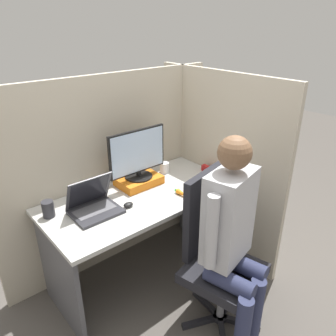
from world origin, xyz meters
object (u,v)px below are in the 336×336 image
coffee_mug (164,167)px  person (233,230)px  stapler (208,169)px  paper_box (139,181)px  office_chair (215,251)px  carrot_toy (183,194)px  laptop (94,206)px  pen_cup (48,209)px  monitor (138,154)px

coffee_mug → person: bearing=-105.7°
coffee_mug → stapler: bearing=-40.5°
paper_box → office_chair: (0.06, -0.76, -0.25)m
paper_box → carrot_toy: paper_box is taller
office_chair → paper_box: bearing=94.5°
laptop → pen_cup: bearing=150.5°
paper_box → pen_cup: (-0.72, 0.01, 0.02)m
coffee_mug → office_chair: bearing=-106.3°
laptop → person: size_ratio=0.23×
carrot_toy → office_chair: bearing=-99.8°
stapler → carrot_toy: stapler is taller
stapler → office_chair: size_ratio=0.12×
laptop → coffee_mug: bearing=12.7°
office_chair → coffee_mug: office_chair is taller
stapler → pen_cup: (-1.30, 0.21, 0.03)m
paper_box → carrot_toy: bearing=-70.5°
office_chair → pen_cup: bearing=135.3°
stapler → coffee_mug: (-0.28, 0.24, 0.02)m
monitor → office_chair: monitor is taller
office_chair → person: size_ratio=0.76×
paper_box → office_chair: office_chair is taller
pen_cup → monitor: bearing=-0.6°
stapler → laptop: bearing=176.2°
paper_box → pen_cup: 0.72m
paper_box → coffee_mug: 0.30m
paper_box → laptop: laptop is taller
office_chair → monitor: bearing=94.5°
monitor → carrot_toy: size_ratio=3.53×
carrot_toy → office_chair: (-0.07, -0.40, -0.24)m
laptop → pen_cup: (-0.25, 0.14, 0.01)m
paper_box → monitor: 0.22m
paper_box → coffee_mug: bearing=7.6°
person → coffee_mug: bearing=74.3°
monitor → person: (0.03, -0.92, -0.21)m
laptop → office_chair: size_ratio=0.30×
monitor → office_chair: bearing=-85.5°
paper_box → coffee_mug: size_ratio=3.81×
person → pen_cup: (-0.75, 0.93, 0.02)m
stapler → pen_cup: bearing=170.7°
monitor → coffee_mug: 0.36m
carrot_toy → person: (-0.10, -0.55, 0.02)m
monitor → laptop: size_ratio=1.56×
paper_box → pen_cup: size_ratio=2.94×
pen_cup → stapler: bearing=-9.3°
monitor → office_chair: (0.06, -0.77, -0.47)m
person → laptop: bearing=122.3°
office_chair → person: person is taller
monitor → pen_cup: 0.75m
office_chair → pen_cup: 1.13m
laptop → pen_cup: 0.29m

